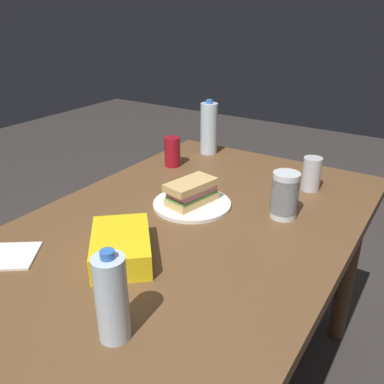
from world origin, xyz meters
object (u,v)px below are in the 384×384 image
paper_plate (192,204)px  dining_table (187,250)px  plastic_cup_stack (285,195)px  water_bottle_tall (112,298)px  chip_bag (121,247)px  soda_can_silver (311,174)px  soda_can_red (172,152)px  sandwich (192,192)px  water_bottle_spare (209,128)px

paper_plate → dining_table: bearing=25.8°
paper_plate → plastic_cup_stack: 0.31m
water_bottle_tall → chip_bag: bearing=-141.0°
water_bottle_tall → soda_can_silver: 0.93m
paper_plate → chip_bag: 0.37m
dining_table → soda_can_red: soda_can_red is taller
sandwich → plastic_cup_stack: plastic_cup_stack is taller
sandwich → water_bottle_tall: (0.58, 0.19, 0.04)m
water_bottle_tall → soda_can_silver: bearing=174.0°
soda_can_red → soda_can_silver: size_ratio=1.00×
plastic_cup_stack → water_bottle_tall: bearing=-7.8°
paper_plate → soda_can_red: bearing=-135.1°
chip_bag → soda_can_silver: bearing=-62.8°
paper_plate → water_bottle_spare: (-0.50, -0.23, 0.11)m
plastic_cup_stack → soda_can_silver: (-0.25, 0.00, -0.01)m
dining_table → chip_bag: (0.25, -0.04, 0.13)m
dining_table → soda_can_silver: size_ratio=11.81×
paper_plate → sandwich: size_ratio=1.32×
dining_table → plastic_cup_stack: bearing=131.0°
water_bottle_tall → water_bottle_spare: water_bottle_spare is taller
water_bottle_spare → chip_bag: bearing=15.7°
chip_bag → water_bottle_spare: 0.90m
sandwich → water_bottle_spare: bearing=-155.2°
paper_plate → water_bottle_spare: water_bottle_spare is taller
plastic_cup_stack → water_bottle_spare: 0.66m
water_bottle_tall → dining_table: bearing=-163.8°
plastic_cup_stack → dining_table: bearing=-49.0°
water_bottle_tall → plastic_cup_stack: 0.68m
paper_plate → water_bottle_tall: size_ratio=1.29×
soda_can_red → water_bottle_tall: water_bottle_tall is taller
dining_table → plastic_cup_stack: plastic_cup_stack is taller
water_bottle_spare → sandwich: bearing=24.8°
soda_can_red → water_bottle_tall: (0.86, 0.46, 0.03)m
sandwich → soda_can_red: soda_can_red is taller
plastic_cup_stack → water_bottle_spare: size_ratio=0.62×
dining_table → water_bottle_spare: (-0.61, -0.28, 0.21)m
dining_table → chip_bag: size_ratio=6.26×
plastic_cup_stack → soda_can_silver: 0.25m
plastic_cup_stack → soda_can_silver: bearing=179.0°
soda_can_silver → sandwich: bearing=-39.6°
water_bottle_spare → soda_can_silver: size_ratio=1.97×
chip_bag → soda_can_red: bearing=-17.4°
paper_plate → water_bottle_spare: bearing=-155.1°
paper_plate → soda_can_silver: 0.45m
water_bottle_spare → soda_can_red: bearing=-10.5°
paper_plate → plastic_cup_stack: plastic_cup_stack is taller
paper_plate → soda_can_red: soda_can_red is taller
sandwich → plastic_cup_stack: size_ratio=1.33×
dining_table → water_bottle_spare: size_ratio=5.98×
sandwich → chip_bag: 0.36m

